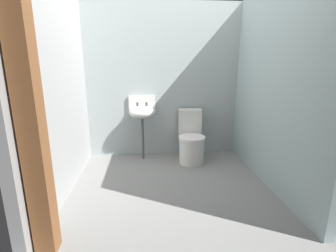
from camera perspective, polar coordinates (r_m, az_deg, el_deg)
ground_plane at (r=3.20m, az=0.48°, el=-14.27°), size 2.81×2.68×0.08m
wall_back at (r=3.99m, az=-1.21°, el=10.18°), size 2.81×0.10×2.39m
wall_left at (r=3.06m, az=-23.97°, el=7.61°), size 0.10×2.48×2.39m
wall_right at (r=3.28m, az=22.92°, el=8.10°), size 0.10×2.48×2.39m
wooden_door_post at (r=2.00m, az=-29.57°, el=3.90°), size 0.16×0.16×2.39m
toilet_near_wall at (r=3.82m, az=5.35°, el=-3.47°), size 0.42×0.61×0.78m
sink at (r=3.83m, az=-6.01°, el=3.26°), size 0.42×0.35×0.99m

